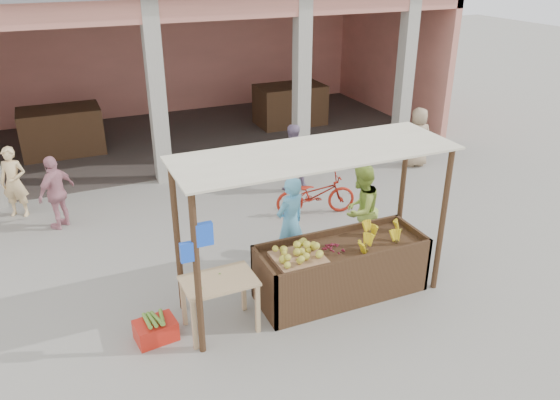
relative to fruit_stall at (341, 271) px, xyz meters
name	(u,v)px	position (x,y,z in m)	size (l,w,h in m)	color
ground	(311,300)	(-0.50, 0.00, -0.40)	(60.00, 60.00, 0.00)	gray
market_building	(168,38)	(-0.45, 8.93, 2.30)	(14.40, 6.40, 4.20)	tan
fruit_stall	(341,271)	(0.00, 0.00, 0.00)	(2.60, 0.95, 0.80)	#452D1B
stall_awning	(312,180)	(-0.51, 0.06, 1.58)	(4.09, 1.35, 2.39)	#452D1B
banana_heap	(382,235)	(0.68, -0.02, 0.49)	(0.97, 0.53, 0.18)	yellow
melon_tray	(298,255)	(-0.75, -0.04, 0.49)	(0.72, 0.63, 0.20)	#9E7451
berry_heap	(332,248)	(-0.19, -0.01, 0.46)	(0.40, 0.33, 0.13)	maroon
side_table	(219,288)	(-1.97, -0.09, 0.27)	(1.01, 0.69, 0.81)	tan
papaya_pile	(218,273)	(-1.97, -0.09, 0.52)	(0.76, 0.44, 0.22)	#44892D
red_crate	(156,330)	(-2.87, 0.04, -0.26)	(0.55, 0.39, 0.28)	red
plantain_bundle	(154,319)	(-2.87, 0.04, -0.07)	(0.45, 0.31, 0.09)	olive
produce_sacks	(313,149)	(2.22, 5.36, -0.07)	(0.86, 0.53, 0.65)	maroon
vendor_blue	(290,220)	(-0.39, 1.04, 0.47)	(0.65, 0.48, 1.73)	#63C0EE
vendor_green	(361,208)	(0.92, 1.00, 0.46)	(0.83, 0.48, 1.72)	#A9CB4A
motorcycle	(316,193)	(0.92, 2.68, 0.04)	(1.69, 0.58, 0.88)	#A02012
shopper_b	(56,190)	(-3.84, 4.12, 0.37)	(0.91, 0.48, 1.55)	#C88491
shopper_c	(418,134)	(4.41, 4.10, 0.41)	(0.78, 0.51, 1.61)	#9E8565
shopper_e	(14,181)	(-4.58, 4.99, 0.35)	(0.56, 0.42, 1.50)	#F0CA8C
shopper_f	(292,154)	(0.99, 3.99, 0.42)	(0.80, 0.46, 1.64)	gray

